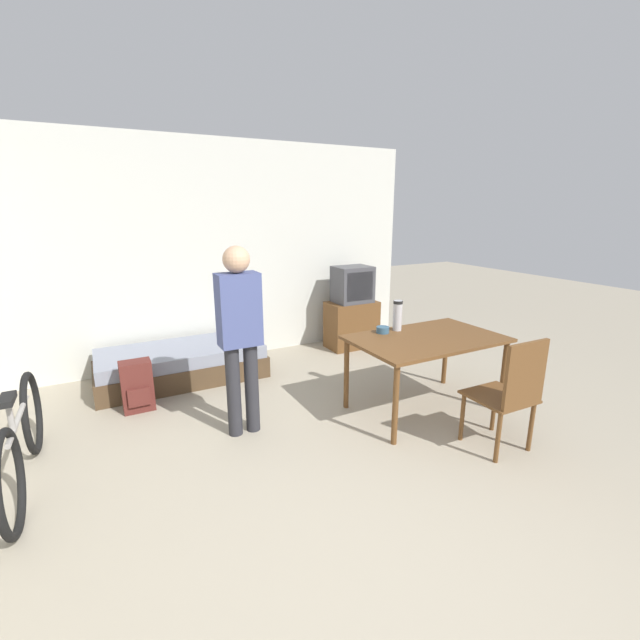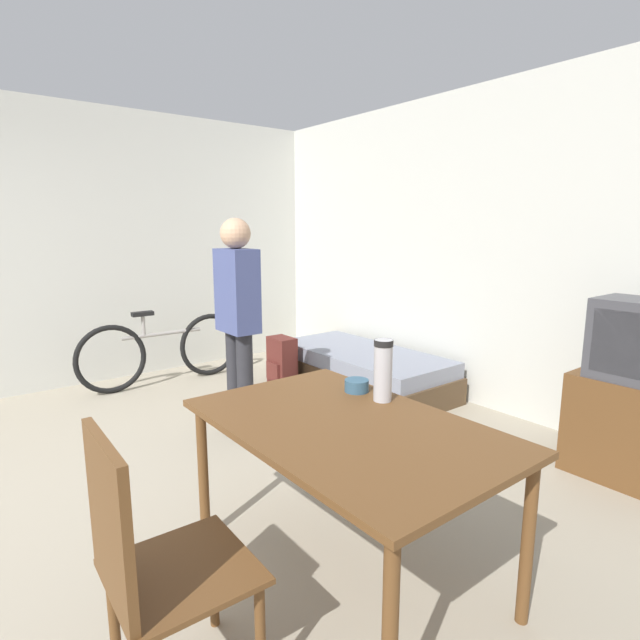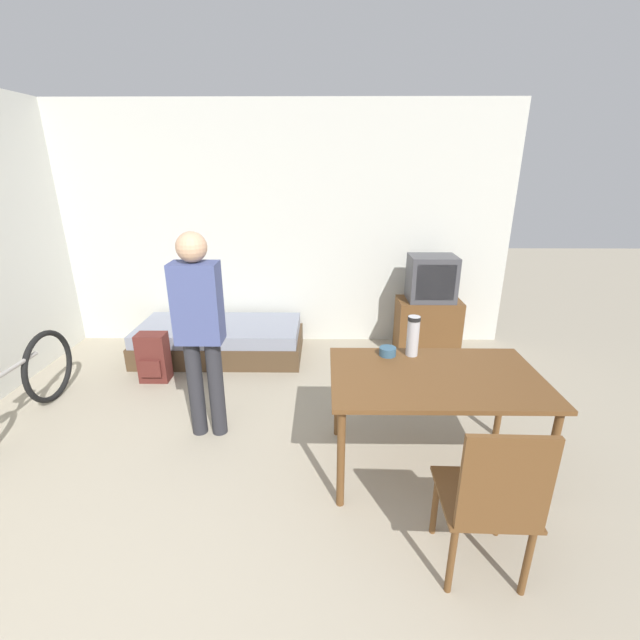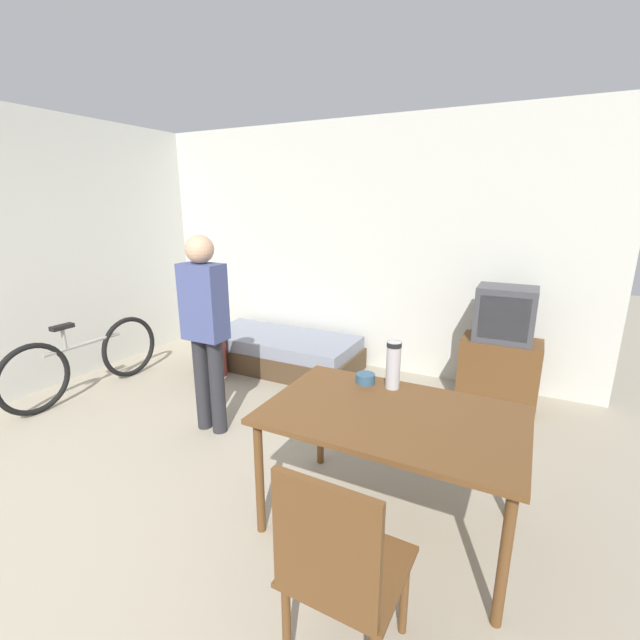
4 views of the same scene
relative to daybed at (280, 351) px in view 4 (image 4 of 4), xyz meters
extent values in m
cube|color=silver|center=(0.48, 0.53, 1.16)|extent=(5.60, 0.06, 2.70)
cube|color=silver|center=(-1.85, -1.44, 1.16)|extent=(0.06, 4.88, 2.70)
cube|color=#4C3823|center=(0.00, 0.00, -0.07)|extent=(1.81, 0.84, 0.24)
cube|color=gray|center=(0.00, 0.00, 0.12)|extent=(1.75, 0.81, 0.14)
cube|color=brown|center=(2.32, 0.09, 0.13)|extent=(0.69, 0.40, 0.64)
cube|color=#424247|center=(2.32, 0.09, 0.70)|extent=(0.50, 0.38, 0.49)
cube|color=black|center=(2.32, -0.09, 0.70)|extent=(0.41, 0.01, 0.38)
cube|color=brown|center=(1.91, -1.86, 0.53)|extent=(1.40, 0.88, 0.03)
cylinder|color=brown|center=(1.27, -2.24, 0.16)|extent=(0.05, 0.05, 0.70)
cylinder|color=brown|center=(2.55, -2.24, 0.16)|extent=(0.05, 0.05, 0.70)
cylinder|color=brown|center=(1.27, -1.48, 0.16)|extent=(0.05, 0.05, 0.70)
cylinder|color=brown|center=(2.55, -1.48, 0.16)|extent=(0.05, 0.05, 0.70)
cube|color=brown|center=(1.99, -2.65, 0.25)|extent=(0.46, 0.46, 0.02)
cube|color=brown|center=(1.98, -2.86, 0.51)|extent=(0.41, 0.04, 0.51)
cylinder|color=brown|center=(2.18, -2.47, 0.02)|extent=(0.04, 0.04, 0.42)
cylinder|color=brown|center=(1.81, -2.46, 0.02)|extent=(0.04, 0.04, 0.42)
cylinder|color=brown|center=(1.80, -2.83, 0.02)|extent=(0.04, 0.04, 0.42)
torus|color=black|center=(-1.32, -0.96, 0.14)|extent=(0.06, 0.66, 0.66)
torus|color=black|center=(-1.35, -1.96, 0.14)|extent=(0.06, 0.66, 0.66)
cylinder|color=gray|center=(-1.34, -1.46, 0.32)|extent=(0.05, 0.78, 0.04)
cylinder|color=gray|center=(-1.34, -1.64, 0.42)|extent=(0.04, 0.04, 0.20)
cube|color=black|center=(-1.34, -1.64, 0.54)|extent=(0.08, 0.20, 0.04)
cylinder|color=#28282D|center=(0.16, -1.47, 0.21)|extent=(0.12, 0.12, 0.80)
cylinder|color=#28282D|center=(0.32, -1.47, 0.21)|extent=(0.12, 0.12, 0.80)
cube|color=#424C7F|center=(0.24, -1.47, 0.91)|extent=(0.34, 0.20, 0.60)
sphere|color=tan|center=(0.24, -1.47, 1.32)|extent=(0.22, 0.22, 0.22)
cylinder|color=#B7B7BC|center=(1.81, -1.55, 0.69)|extent=(0.09, 0.09, 0.30)
cylinder|color=black|center=(1.81, -1.55, 0.83)|extent=(0.09, 0.09, 0.03)
cylinder|color=#335670|center=(1.63, -1.55, 0.57)|extent=(0.12, 0.12, 0.06)
cube|color=#56231E|center=(-0.52, -0.59, 0.06)|extent=(0.28, 0.18, 0.50)
cube|color=#56231E|center=(-0.52, -0.69, -0.01)|extent=(0.20, 0.03, 0.17)
camera|label=1|loc=(-0.76, -4.75, 1.72)|focal=24.00mm
camera|label=2|loc=(3.42, -3.19, 1.37)|focal=28.00mm
camera|label=3|loc=(1.17, -4.41, 1.86)|focal=24.00mm
camera|label=4|loc=(2.52, -3.94, 1.66)|focal=24.00mm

